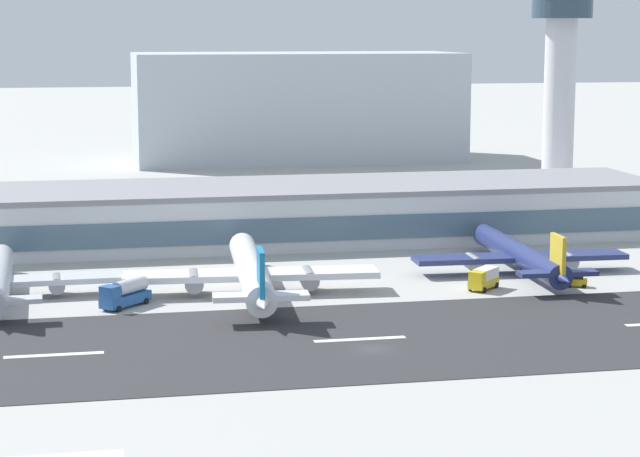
{
  "coord_description": "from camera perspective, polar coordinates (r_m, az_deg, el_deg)",
  "views": [
    {
      "loc": [
        -34.87,
        -140.29,
        39.32
      ],
      "look_at": [
        2.24,
        45.33,
        7.77
      ],
      "focal_mm": 67.34,
      "sensor_mm": 36.0,
      "label": 1
    }
  ],
  "objects": [
    {
      "name": "service_baggage_tug_0",
      "position": [
        189.27,
        12.1,
        -2.42
      ],
      "size": [
        3.56,
        2.78,
        2.2
      ],
      "rotation": [
        0.0,
        0.0,
        5.91
      ],
      "color": "gold",
      "rests_on": "ground_plane"
    },
    {
      "name": "control_tower",
      "position": [
        268.31,
        11.34,
        7.28
      ],
      "size": [
        14.13,
        14.13,
        48.24
      ],
      "color": "silver",
      "rests_on": "ground_plane"
    },
    {
      "name": "ground_plane",
      "position": [
        149.81,
        2.57,
        -5.76
      ],
      "size": [
        1400.0,
        1400.0,
        0.0
      ],
      "primitive_type": "plane",
      "color": "#A8A8A3"
    },
    {
      "name": "service_box_truck_1",
      "position": [
        184.67,
        7.78,
        -2.35
      ],
      "size": [
        5.96,
        5.92,
        3.25
      ],
      "rotation": [
        0.0,
        0.0,
        3.92
      ],
      "color": "gold",
      "rests_on": "ground_plane"
    },
    {
      "name": "runway_strip",
      "position": [
        154.43,
        2.13,
        -5.28
      ],
      "size": [
        800.0,
        38.99,
        0.08
      ],
      "primitive_type": "cube",
      "color": "#2D2D30",
      "rests_on": "ground_plane"
    },
    {
      "name": "service_fuel_truck_2",
      "position": [
        173.8,
        -9.24,
        -3.05
      ],
      "size": [
        7.72,
        7.97,
        3.95
      ],
      "rotation": [
        0.0,
        0.0,
        3.96
      ],
      "color": "#23569E",
      "rests_on": "ground_plane"
    },
    {
      "name": "distant_hotel_block",
      "position": [
        364.02,
        -1.12,
        5.81
      ],
      "size": [
        96.93,
        39.94,
        32.3
      ],
      "primitive_type": "cube",
      "color": "#A8B2BC",
      "rests_on": "ground_plane"
    },
    {
      "name": "runway_centreline_dash_3",
      "position": [
        150.48,
        -12.53,
        -5.88
      ],
      "size": [
        12.0,
        1.2,
        0.01
      ],
      "primitive_type": "cube",
      "color": "white",
      "rests_on": "runway_strip"
    },
    {
      "name": "airliner_blue_tail_gate_1",
      "position": [
        179.33,
        -3.26,
        -2.15
      ],
      "size": [
        38.62,
        49.03,
        10.23
      ],
      "rotation": [
        0.0,
        0.0,
        1.5
      ],
      "color": "silver",
      "rests_on": "ground_plane"
    },
    {
      "name": "airliner_gold_tail_gate_2",
      "position": [
        197.21,
        9.57,
        -1.31
      ],
      "size": [
        35.43,
        43.68,
        9.11
      ],
      "rotation": [
        0.0,
        0.0,
        1.54
      ],
      "color": "navy",
      "rests_on": "ground_plane"
    },
    {
      "name": "terminal_building",
      "position": [
        224.2,
        -4.15,
        0.7
      ],
      "size": [
        161.83,
        29.34,
        10.56
      ],
      "color": "silver",
      "rests_on": "ground_plane"
    },
    {
      "name": "runway_centreline_dash_4",
      "position": [
        154.28,
        1.91,
        -5.28
      ],
      "size": [
        12.0,
        1.2,
        0.01
      ],
      "primitive_type": "cube",
      "color": "white",
      "rests_on": "runway_strip"
    }
  ]
}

